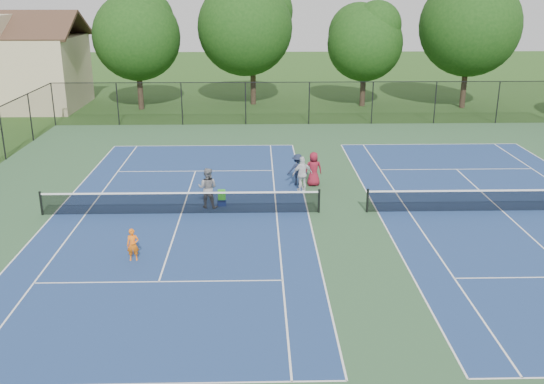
{
  "coord_description": "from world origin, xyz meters",
  "views": [
    {
      "loc": [
        -3.69,
        -24.55,
        9.25
      ],
      "look_at": [
        -3.11,
        -1.0,
        1.3
      ],
      "focal_mm": 40.0,
      "sensor_mm": 36.0,
      "label": 1
    }
  ],
  "objects_px": {
    "bystander_a": "(302,174)",
    "ball_hopper": "(222,195)",
    "tree_back_b": "(253,23)",
    "tree_back_a": "(136,32)",
    "tree_back_c": "(365,38)",
    "instructor": "(208,188)",
    "clapboard_house": "(16,69)",
    "bystander_b": "(298,169)",
    "bystander_c": "(314,169)",
    "tree_back_d": "(470,21)",
    "ball_crate": "(222,202)",
    "child_player": "(133,245)"
  },
  "relations": [
    {
      "from": "tree_back_b",
      "to": "ball_hopper",
      "type": "bearing_deg",
      "value": -92.98
    },
    {
      "from": "tree_back_a",
      "to": "bystander_b",
      "type": "relative_size",
      "value": 5.88
    },
    {
      "from": "clapboard_house",
      "to": "bystander_a",
      "type": "xyz_separation_m",
      "value": [
        21.44,
        -22.04,
        -2.24
      ]
    },
    {
      "from": "child_player",
      "to": "ball_hopper",
      "type": "bearing_deg",
      "value": 56.01
    },
    {
      "from": "child_player",
      "to": "instructor",
      "type": "bearing_deg",
      "value": 60.24
    },
    {
      "from": "ball_hopper",
      "to": "bystander_c",
      "type": "bearing_deg",
      "value": 32.71
    },
    {
      "from": "tree_back_b",
      "to": "bystander_c",
      "type": "xyz_separation_m",
      "value": [
        3.05,
        -22.19,
        -5.75
      ]
    },
    {
      "from": "clapboard_house",
      "to": "tree_back_c",
      "type": "bearing_deg",
      "value": 0.0
    },
    {
      "from": "bystander_a",
      "to": "ball_hopper",
      "type": "xyz_separation_m",
      "value": [
        -3.75,
        -1.95,
        -0.34
      ]
    },
    {
      "from": "tree_back_d",
      "to": "bystander_a",
      "type": "relative_size",
      "value": 6.08
    },
    {
      "from": "child_player",
      "to": "bystander_a",
      "type": "relative_size",
      "value": 0.7
    },
    {
      "from": "tree_back_a",
      "to": "bystander_c",
      "type": "distance_m",
      "value": 24.08
    },
    {
      "from": "tree_back_b",
      "to": "bystander_a",
      "type": "relative_size",
      "value": 5.88
    },
    {
      "from": "tree_back_a",
      "to": "tree_back_b",
      "type": "bearing_deg",
      "value": 12.53
    },
    {
      "from": "bystander_b",
      "to": "ball_crate",
      "type": "xyz_separation_m",
      "value": [
        -3.59,
        -2.98,
        -0.63
      ]
    },
    {
      "from": "tree_back_a",
      "to": "tree_back_d",
      "type": "bearing_deg",
      "value": 0.0
    },
    {
      "from": "instructor",
      "to": "clapboard_house",
      "type": "bearing_deg",
      "value": -42.01
    },
    {
      "from": "tree_back_b",
      "to": "bystander_a",
      "type": "height_order",
      "value": "tree_back_b"
    },
    {
      "from": "tree_back_b",
      "to": "ball_crate",
      "type": "height_order",
      "value": "tree_back_b"
    },
    {
      "from": "instructor",
      "to": "bystander_c",
      "type": "xyz_separation_m",
      "value": [
        4.95,
        3.01,
        -0.06
      ]
    },
    {
      "from": "tree_back_b",
      "to": "child_player",
      "type": "height_order",
      "value": "tree_back_b"
    },
    {
      "from": "bystander_b",
      "to": "ball_hopper",
      "type": "xyz_separation_m",
      "value": [
        -3.59,
        -2.98,
        -0.26
      ]
    },
    {
      "from": "tree_back_c",
      "to": "bystander_c",
      "type": "relative_size",
      "value": 4.95
    },
    {
      "from": "ball_crate",
      "to": "tree_back_c",
      "type": "bearing_deg",
      "value": 66.76
    },
    {
      "from": "instructor",
      "to": "ball_crate",
      "type": "bearing_deg",
      "value": -147.83
    },
    {
      "from": "child_player",
      "to": "bystander_b",
      "type": "distance_m",
      "value": 10.79
    },
    {
      "from": "ball_hopper",
      "to": "bystander_a",
      "type": "bearing_deg",
      "value": 27.51
    },
    {
      "from": "child_player",
      "to": "ball_crate",
      "type": "distance_m",
      "value": 6.36
    },
    {
      "from": "tree_back_a",
      "to": "bystander_a",
      "type": "distance_m",
      "value": 24.51
    },
    {
      "from": "ball_hopper",
      "to": "bystander_b",
      "type": "bearing_deg",
      "value": 39.76
    },
    {
      "from": "tree_back_c",
      "to": "instructor",
      "type": "bearing_deg",
      "value": -114.24
    },
    {
      "from": "tree_back_c",
      "to": "bystander_b",
      "type": "height_order",
      "value": "tree_back_c"
    },
    {
      "from": "tree_back_a",
      "to": "clapboard_house",
      "type": "xyz_separation_m",
      "value": [
        -10.0,
        1.0,
        -2.95
      ]
    },
    {
      "from": "tree_back_a",
      "to": "tree_back_c",
      "type": "height_order",
      "value": "tree_back_a"
    },
    {
      "from": "clapboard_house",
      "to": "bystander_b",
      "type": "relative_size",
      "value": 6.94
    },
    {
      "from": "bystander_c",
      "to": "ball_hopper",
      "type": "height_order",
      "value": "bystander_c"
    },
    {
      "from": "child_player",
      "to": "tree_back_c",
      "type": "bearing_deg",
      "value": 58.74
    },
    {
      "from": "instructor",
      "to": "ball_hopper",
      "type": "relative_size",
      "value": 4.23
    },
    {
      "from": "bystander_c",
      "to": "ball_crate",
      "type": "distance_m",
      "value": 5.22
    },
    {
      "from": "ball_hopper",
      "to": "clapboard_house",
      "type": "bearing_deg",
      "value": 126.41
    },
    {
      "from": "tree_back_c",
      "to": "clapboard_house",
      "type": "relative_size",
      "value": 0.78
    },
    {
      "from": "tree_back_d",
      "to": "instructor",
      "type": "distance_m",
      "value": 30.5
    },
    {
      "from": "tree_back_c",
      "to": "bystander_b",
      "type": "bearing_deg",
      "value": -107.73
    },
    {
      "from": "clapboard_house",
      "to": "child_player",
      "type": "relative_size",
      "value": 9.04
    },
    {
      "from": "bystander_c",
      "to": "bystander_a",
      "type": "bearing_deg",
      "value": 49.69
    },
    {
      "from": "tree_back_b",
      "to": "bystander_b",
      "type": "distance_m",
      "value": 22.88
    },
    {
      "from": "tree_back_d",
      "to": "bystander_b",
      "type": "height_order",
      "value": "tree_back_d"
    },
    {
      "from": "tree_back_c",
      "to": "clapboard_house",
      "type": "bearing_deg",
      "value": -180.0
    },
    {
      "from": "tree_back_a",
      "to": "tree_back_d",
      "type": "xyz_separation_m",
      "value": [
        26.0,
        0.0,
        0.79
      ]
    },
    {
      "from": "tree_back_a",
      "to": "ball_crate",
      "type": "xyz_separation_m",
      "value": [
        7.7,
        -22.99,
        -5.89
      ]
    }
  ]
}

